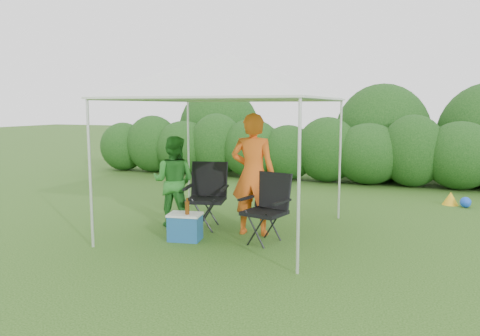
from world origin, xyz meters
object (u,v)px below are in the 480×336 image
(chair_right, at_px, (268,203))
(chair_left, at_px, (208,191))
(cooler, at_px, (185,227))
(canopy, at_px, (229,76))
(woman, at_px, (174,181))
(man, at_px, (253,174))

(chair_right, height_order, chair_left, chair_left)
(chair_left, relative_size, cooler, 1.99)
(chair_left, distance_m, cooler, 0.93)
(canopy, relative_size, chair_left, 2.88)
(canopy, relative_size, woman, 2.05)
(cooler, bearing_deg, chair_left, 81.68)
(chair_right, xyz_separation_m, man, (-0.34, 0.30, 0.37))
(man, bearing_deg, chair_left, -16.17)
(chair_right, distance_m, chair_left, 1.28)
(man, bearing_deg, woman, -7.08)
(canopy, distance_m, cooler, 2.41)
(chair_left, relative_size, man, 0.57)
(cooler, bearing_deg, man, 29.94)
(man, relative_size, cooler, 3.53)
(canopy, bearing_deg, man, -4.18)
(canopy, height_order, chair_left, canopy)
(canopy, bearing_deg, woman, -179.82)
(woman, bearing_deg, chair_left, -175.76)
(chair_left, relative_size, woman, 0.71)
(cooler, bearing_deg, chair_right, 8.65)
(canopy, distance_m, chair_left, 1.91)
(chair_right, bearing_deg, canopy, 169.72)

